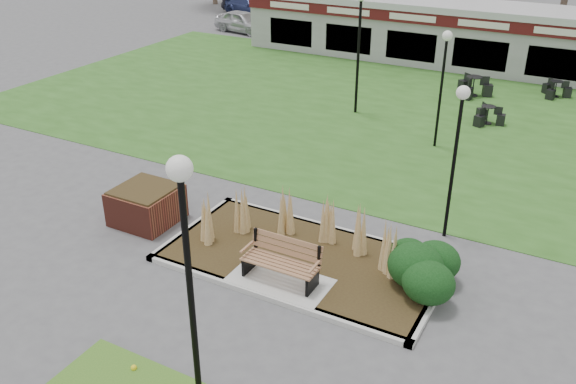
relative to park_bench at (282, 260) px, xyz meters
The scene contains 16 objects.
ground 0.64m from the park_bench, 90.00° to the right, with size 100.00×100.00×0.00m, color #515154.
lawn 11.77m from the park_bench, 90.00° to the left, with size 34.00×16.00×0.02m, color #2C591C.
planting_bed 1.70m from the park_bench, 40.83° to the left, with size 6.75×3.40×1.27m.
park_bench is the anchor object (origin of this frame).
brick_planter 4.47m from the park_bench, behind, with size 1.50×1.50×0.95m.
food_pavilion 19.73m from the park_bench, 90.00° to the left, with size 24.60×3.40×2.90m.
lamp_post_near_left 5.00m from the park_bench, 55.03° to the left, with size 0.32×0.32×3.85m.
lamp_post_near_right 4.67m from the park_bench, 82.30° to the right, with size 0.38×0.38×4.57m.
lamp_post_mid_left 11.78m from the park_bench, 104.86° to the left, with size 0.37×0.37×4.50m.
lamp_post_mid_right 9.51m from the park_bench, 85.69° to the left, with size 0.32×0.32×3.82m.
bistro_set_a 15.27m from the park_bench, 88.12° to the left, with size 1.50×1.40×0.80m.
bistro_set_c 12.36m from the park_bench, 81.91° to the left, with size 1.13×1.22×0.65m.
bistro_set_d 17.11m from the park_bench, 78.23° to the left, with size 1.19×1.18×0.65m.
car_silver 25.40m from the park_bench, 124.18° to the left, with size 1.47×3.66×1.25m, color #BBBCC1.
car_black 31.54m from the park_bench, 121.97° to the left, with size 1.64×4.69×1.55m, color black.
car_blue 30.28m from the park_bench, 122.85° to the left, with size 1.72×4.23×1.23m, color navy.
Camera 1 is at (5.37, -9.38, 7.81)m, focal length 38.00 mm.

